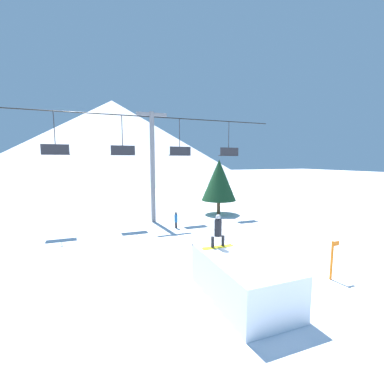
{
  "coord_description": "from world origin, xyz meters",
  "views": [
    {
      "loc": [
        -6.23,
        -8.56,
        5.09
      ],
      "look_at": [
        -1.31,
        4.24,
        3.38
      ],
      "focal_mm": 24.0,
      "sensor_mm": 36.0,
      "label": 1
    }
  ],
  "objects": [
    {
      "name": "distant_skier",
      "position": [
        -0.59,
        9.48,
        0.67
      ],
      "size": [
        0.24,
        0.24,
        1.23
      ],
      "color": "black",
      "rests_on": "ground_plane"
    },
    {
      "name": "mountain_ridge",
      "position": [
        0.0,
        76.78,
        11.67
      ],
      "size": [
        81.26,
        81.26,
        23.33
      ],
      "color": "silver",
      "rests_on": "ground_plane"
    },
    {
      "name": "snow_ramp",
      "position": [
        -1.31,
        -0.87,
        0.79
      ],
      "size": [
        2.32,
        4.21,
        1.58
      ],
      "color": "white",
      "rests_on": "ground_plane"
    },
    {
      "name": "snowboarder",
      "position": [
        -1.66,
        0.42,
        2.25
      ],
      "size": [
        1.33,
        0.3,
        1.35
      ],
      "color": "yellow",
      "rests_on": "snow_ramp"
    },
    {
      "name": "trail_marker",
      "position": [
        3.09,
        -0.93,
        0.9
      ],
      "size": [
        0.41,
        0.1,
        1.69
      ],
      "color": "orange",
      "rests_on": "ground_plane"
    },
    {
      "name": "chairlift",
      "position": [
        -1.73,
        12.02,
        5.38
      ],
      "size": [
        21.75,
        0.44,
        8.89
      ],
      "color": "slate",
      "rests_on": "ground_plane"
    },
    {
      "name": "ground_plane",
      "position": [
        0.0,
        0.0,
        0.0
      ],
      "size": [
        220.0,
        220.0,
        0.0
      ],
      "primitive_type": "plane",
      "color": "white"
    },
    {
      "name": "pine_tree_near",
      "position": [
        4.74,
        12.95,
        3.22
      ],
      "size": [
        3.26,
        3.26,
        5.15
      ],
      "color": "#4C3823",
      "rests_on": "ground_plane"
    }
  ]
}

